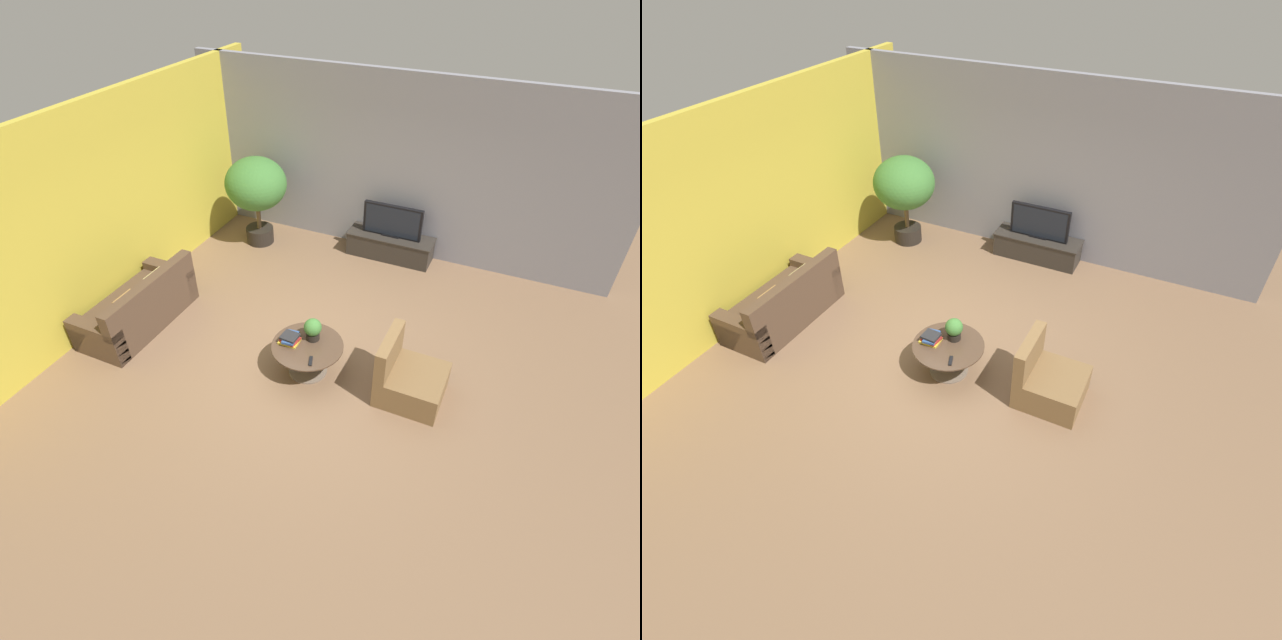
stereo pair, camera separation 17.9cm
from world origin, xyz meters
The scene contains 12 objects.
ground_plane centered at (0.00, 0.00, 0.00)m, with size 24.00×24.00×0.00m, color brown.
back_wall_stone centered at (0.00, 3.26, 1.50)m, with size 7.40×0.12×3.00m, color gray.
side_wall_left centered at (-3.26, 0.20, 1.50)m, with size 0.12×7.40×3.00m, color gold.
media_console centered at (0.12, 2.94, 0.22)m, with size 1.50×0.50×0.42m.
television centered at (0.12, 2.94, 0.70)m, with size 1.03×0.13×0.56m.
coffee_table centered at (0.04, -0.26, 0.32)m, with size 0.94×0.94×0.46m.
couch_by_wall centered at (-2.65, -0.37, 0.28)m, with size 0.84×1.80×0.84m.
armchair_wicker centered at (1.36, -0.13, 0.27)m, with size 0.80×0.76×0.86m.
potted_palm_tall centered at (-2.24, 2.46, 1.07)m, with size 1.08×1.08×1.59m.
potted_plant_tabletop centered at (0.04, -0.12, 0.62)m, with size 0.23×0.23×0.31m.
book_stack centered at (-0.20, -0.30, 0.51)m, with size 0.26×0.29×0.12m.
remote_black centered at (0.20, -0.52, 0.47)m, with size 0.04×0.16×0.02m, color black.
Camera 1 is at (2.15, -4.54, 4.77)m, focal length 28.00 mm.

